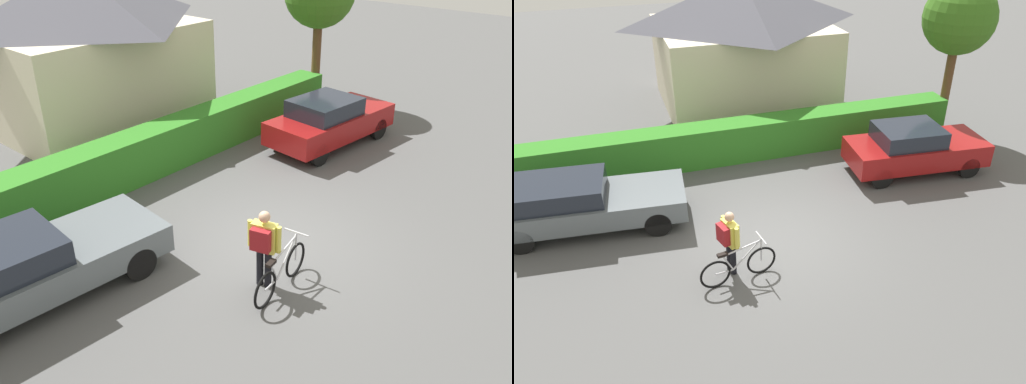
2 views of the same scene
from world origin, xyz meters
The scene contains 7 objects.
ground_plane centered at (0.00, 0.00, 0.00)m, with size 60.00×60.00×0.00m, color #515151.
hedge_row centered at (0.00, 4.47, 0.60)m, with size 14.99×0.90×1.20m, color #2E7821.
house_distant centered at (1.84, 9.09, 2.38)m, with size 6.40×5.47×4.65m.
parked_car_near centered at (-4.19, 2.05, 0.70)m, with size 4.71×2.15×1.33m.
parked_car_far centered at (5.02, 2.05, 0.74)m, with size 4.13×2.02×1.43m.
bicycle centered at (-1.14, -1.08, 0.38)m, with size 1.74×0.50×0.96m.
person_rider centered at (-1.26, -0.76, 0.93)m, with size 0.44×0.61×1.55m.
Camera 1 is at (-7.21, -5.73, 6.10)m, focal length 37.21 mm.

